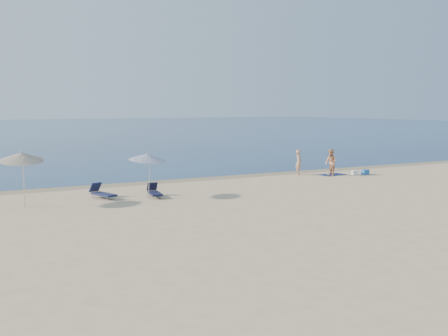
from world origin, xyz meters
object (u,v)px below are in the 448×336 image
object	(u,v)px
person_left	(299,162)
person_right	(331,163)
blue_cooler	(365,172)
umbrella_near	(147,157)

from	to	relation	value
person_left	person_right	world-z (taller)	person_right
person_left	blue_cooler	bearing A→B (deg)	-79.29
blue_cooler	umbrella_near	bearing A→B (deg)	-174.66
person_right	blue_cooler	world-z (taller)	person_right
person_left	umbrella_near	bearing A→B (deg)	143.69
person_left	umbrella_near	world-z (taller)	umbrella_near
blue_cooler	person_left	bearing A→B (deg)	153.20
person_left	umbrella_near	xyz separation A→B (m)	(-11.57, -3.74, 1.15)
person_left	blue_cooler	world-z (taller)	person_left
person_left	person_right	size ratio (longest dim) A/B	0.96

